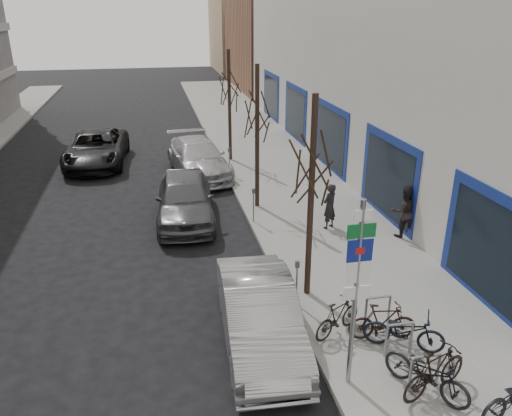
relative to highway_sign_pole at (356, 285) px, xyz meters
name	(u,v)px	position (x,y,z in m)	size (l,w,h in m)	color
ground	(234,405)	(-2.40, 0.01, -2.46)	(120.00, 120.00, 0.00)	black
sidewalk_east	(304,204)	(2.10, 10.01, -2.38)	(5.00, 70.00, 0.15)	slate
commercial_building	(505,55)	(14.60, 16.01, 2.54)	(20.00, 32.00, 10.00)	#B7B7B2
brick_building_far	(299,44)	(10.60, 40.01, 1.54)	(12.00, 14.00, 8.00)	brown
tan_building_far	(268,31)	(11.10, 55.01, 2.04)	(13.00, 12.00, 9.00)	#937A5B
highway_sign_pole	(356,285)	(0.00, 0.00, 0.00)	(0.55, 0.10, 4.20)	gray
bike_rack	(399,335)	(1.40, 0.61, -1.80)	(0.66, 2.26, 0.83)	gray
tree_near	(313,152)	(0.20, 3.51, 1.65)	(1.80, 1.80, 5.50)	black
tree_mid	(257,104)	(0.20, 10.01, 1.65)	(1.80, 1.80, 5.50)	black
tree_far	(229,80)	(0.20, 16.51, 1.65)	(1.80, 1.80, 5.50)	black
meter_front	(297,279)	(-0.25, 3.01, -1.54)	(0.10, 0.08, 1.27)	gray
meter_mid	(254,202)	(-0.25, 8.51, -1.54)	(0.10, 0.08, 1.27)	gray
meter_back	(229,159)	(-0.25, 14.01, -1.54)	(0.10, 0.08, 1.27)	gray
bike_near_left	(428,369)	(1.40, -0.58, -1.75)	(0.56, 1.84, 1.12)	black
bike_near_right	(435,371)	(1.54, -0.63, -1.77)	(0.52, 1.76, 1.07)	black
bike_mid_curb	(404,328)	(1.61, 0.79, -1.76)	(0.54, 1.80, 1.10)	black
bike_mid_inner	(338,317)	(0.35, 1.62, -1.85)	(0.45, 1.51, 0.91)	black
bike_far_inner	(382,321)	(1.28, 1.20, -1.83)	(0.47, 1.58, 0.96)	black
parked_car_front	(260,315)	(-1.48, 1.82, -1.68)	(1.64, 4.71, 1.55)	#A8A8AD
parked_car_mid	(185,198)	(-2.60, 9.54, -1.60)	(2.03, 5.04, 1.72)	#4F4F54
parked_car_back	(198,158)	(-1.58, 14.81, -1.64)	(2.28, 5.61, 1.63)	#B2B2B7
lane_car	(97,148)	(-6.36, 17.56, -1.64)	(2.72, 5.90, 1.64)	black
pedestrian_near	(330,206)	(2.21, 7.45, -1.50)	(0.59, 0.39, 1.62)	black
pedestrian_far	(404,211)	(4.40, 6.30, -1.40)	(0.67, 0.46, 1.82)	black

